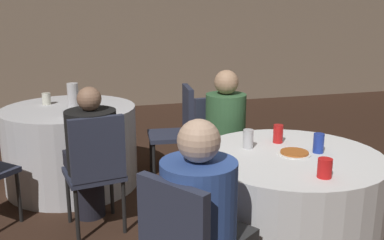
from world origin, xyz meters
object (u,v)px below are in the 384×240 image
(chair_far_south, at_px, (96,164))
(person_green_jacket, at_px, (229,143))
(table_near, at_px, (287,210))
(pizza_plate_near, at_px, (294,153))
(person_black_shirt, at_px, (91,154))
(chair_far_east, at_px, (179,124))
(soda_can_silver, at_px, (248,139))
(table_far, at_px, (71,147))
(person_blue_shirt, at_px, (207,229))
(soda_can_red, at_px, (278,134))
(soda_can_blue, at_px, (319,143))
(bottle_far, at_px, (73,100))
(chair_near_north, at_px, (220,142))

(chair_far_south, height_order, person_green_jacket, person_green_jacket)
(table_near, bearing_deg, pizza_plate_near, -8.24)
(table_near, relative_size, person_black_shirt, 1.05)
(chair_far_east, distance_m, soda_can_silver, 1.46)
(table_far, distance_m, pizza_plate_near, 2.22)
(person_black_shirt, bearing_deg, person_blue_shirt, -80.07)
(chair_far_south, bearing_deg, pizza_plate_near, -41.79)
(person_green_jacket, xyz_separation_m, soda_can_red, (0.13, -0.57, 0.23))
(soda_can_blue, xyz_separation_m, soda_can_silver, (-0.38, 0.20, 0.00))
(table_near, xyz_separation_m, chair_far_east, (-0.30, 1.62, 0.17))
(person_green_jacket, height_order, soda_can_red, person_green_jacket)
(person_green_jacket, relative_size, soda_can_blue, 9.49)
(chair_far_east, distance_m, person_green_jacket, 0.84)
(pizza_plate_near, bearing_deg, soda_can_blue, -4.27)
(chair_far_east, bearing_deg, bottle_far, 110.75)
(person_black_shirt, bearing_deg, table_near, -46.90)
(chair_far_east, bearing_deg, soda_can_red, -160.64)
(soda_can_red, height_order, soda_can_silver, same)
(chair_far_east, height_order, person_green_jacket, person_green_jacket)
(person_blue_shirt, xyz_separation_m, pizza_plate_near, (0.71, 0.46, 0.17))
(chair_far_south, distance_m, pizza_plate_near, 1.39)
(chair_near_north, bearing_deg, soda_can_blue, 99.90)
(person_black_shirt, xyz_separation_m, pizza_plate_near, (1.19, -0.89, 0.19))
(person_blue_shirt, height_order, soda_can_red, person_blue_shirt)
(chair_near_north, relative_size, person_blue_shirt, 0.79)
(soda_can_blue, bearing_deg, person_green_jacket, 108.18)
(chair_near_north, relative_size, pizza_plate_near, 4.49)
(pizza_plate_near, bearing_deg, chair_far_east, 101.30)
(person_green_jacket, relative_size, person_blue_shirt, 1.01)
(table_far, relative_size, soda_can_red, 9.85)
(table_far, xyz_separation_m, pizza_plate_near, (1.33, -1.73, 0.38))
(table_far, bearing_deg, soda_can_red, -47.80)
(soda_can_blue, distance_m, soda_can_silver, 0.43)
(table_far, bearing_deg, chair_near_north, -31.81)
(table_near, xyz_separation_m, chair_far_south, (-1.14, 0.72, 0.17))
(person_blue_shirt, bearing_deg, table_far, 161.91)
(soda_can_silver, bearing_deg, chair_far_south, 150.18)
(chair_far_east, relative_size, soda_can_silver, 7.44)
(table_far, xyz_separation_m, soda_can_silver, (1.11, -1.54, 0.44))
(chair_far_south, height_order, bottle_far, bottle_far)
(table_near, xyz_separation_m, person_green_jacket, (-0.09, 0.81, 0.21))
(table_far, height_order, person_blue_shirt, person_blue_shirt)
(pizza_plate_near, height_order, soda_can_red, soda_can_red)
(soda_can_silver, xyz_separation_m, bottle_far, (-1.06, 1.18, 0.08))
(person_black_shirt, bearing_deg, soda_can_red, -37.92)
(table_near, distance_m, bottle_far, 1.93)
(pizza_plate_near, bearing_deg, person_black_shirt, 143.34)
(person_black_shirt, xyz_separation_m, soda_can_red, (1.20, -0.64, 0.25))
(table_near, bearing_deg, person_black_shirt, 142.87)
(soda_can_silver, bearing_deg, person_green_jacket, 79.91)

